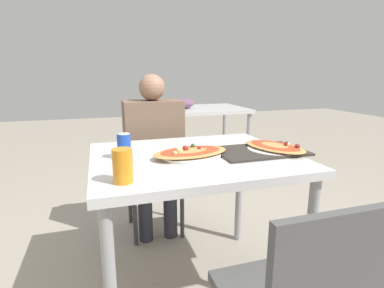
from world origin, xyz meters
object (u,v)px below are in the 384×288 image
object	(u,v)px
dining_table	(194,171)
chair_far_seated	(152,167)
pizza_second	(275,147)
soda_can	(124,146)
pizza_main	(190,153)
drink_glass	(123,166)
person_seated	(154,144)

from	to	relation	value
dining_table	chair_far_seated	world-z (taller)	chair_far_seated
chair_far_seated	pizza_second	xyz separation A→B (m)	(0.53, -0.81, 0.31)
chair_far_seated	soda_can	xyz separation A→B (m)	(-0.25, -0.71, 0.35)
pizza_main	pizza_second	distance (m)	0.47
soda_can	drink_glass	bearing A→B (deg)	-95.83
person_seated	dining_table	bearing A→B (deg)	98.15
soda_can	pizza_second	world-z (taller)	soda_can
pizza_second	dining_table	bearing A→B (deg)	172.87
pizza_main	soda_can	bearing A→B (deg)	167.86
dining_table	chair_far_seated	size ratio (longest dim) A/B	1.20
drink_glass	pizza_second	bearing A→B (deg)	16.38
pizza_second	chair_far_seated	bearing A→B (deg)	123.36
pizza_main	drink_glass	bearing A→B (deg)	-142.75
dining_table	soda_can	bearing A→B (deg)	173.30
dining_table	drink_glass	bearing A→B (deg)	-142.05
pizza_second	person_seated	bearing A→B (deg)	127.29
person_seated	drink_glass	world-z (taller)	person_seated
drink_glass	soda_can	bearing A→B (deg)	84.17
soda_can	drink_glass	world-z (taller)	drink_glass
dining_table	soda_can	size ratio (longest dim) A/B	8.19
soda_can	pizza_second	bearing A→B (deg)	-6.94
person_seated	pizza_second	xyz separation A→B (m)	(0.53, -0.70, 0.10)
pizza_main	drink_glass	world-z (taller)	drink_glass
chair_far_seated	person_seated	size ratio (longest dim) A/B	0.72
person_seated	drink_glass	xyz separation A→B (m)	(-0.29, -0.94, 0.15)
drink_glass	pizza_second	size ratio (longest dim) A/B	0.32
chair_far_seated	drink_glass	world-z (taller)	drink_glass
dining_table	drink_glass	world-z (taller)	drink_glass
soda_can	dining_table	bearing A→B (deg)	-6.70
chair_far_seated	drink_glass	bearing A→B (deg)	74.69
dining_table	pizza_main	size ratio (longest dim) A/B	2.40
dining_table	chair_far_seated	xyz separation A→B (m)	(-0.09, 0.75, -0.20)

